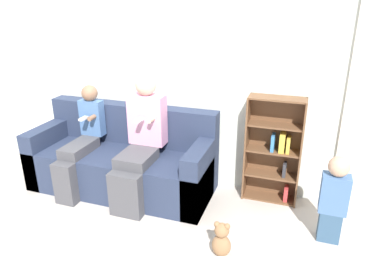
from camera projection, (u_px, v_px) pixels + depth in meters
ground_plane at (112, 212)px, 3.52m from camera, size 14.00×14.00×0.00m
back_wall at (146, 72)px, 3.90m from camera, size 10.00×0.06×2.55m
curtain_panel at (378, 109)px, 3.20m from camera, size 0.60×0.04×2.18m
couch at (123, 161)px, 3.89m from camera, size 2.05×0.80×0.92m
adult_seated at (141, 138)px, 3.56m from camera, size 0.39×0.73×1.33m
child_seated at (81, 141)px, 3.77m from camera, size 0.27×0.74×1.16m
toddler_standing at (334, 198)px, 2.97m from camera, size 0.23×0.18×0.82m
bookshelf at (274, 150)px, 3.59m from camera, size 0.57×0.23×1.14m
teddy_bear at (221, 240)px, 2.87m from camera, size 0.16×0.13×0.33m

